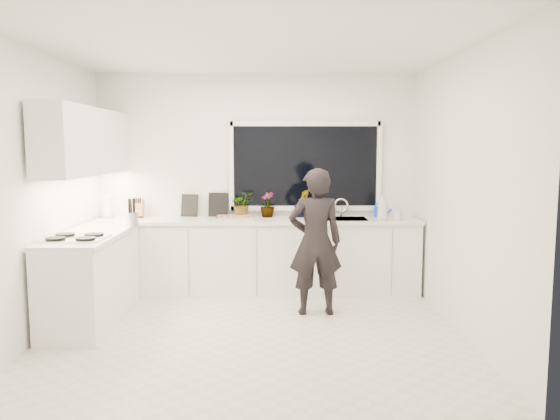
{
  "coord_description": "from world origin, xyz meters",
  "views": [
    {
      "loc": [
        0.21,
        -5.15,
        1.8
      ],
      "look_at": [
        0.27,
        0.4,
        1.15
      ],
      "focal_mm": 35.0,
      "sensor_mm": 36.0,
      "label": 1
    }
  ],
  "objects": [
    {
      "name": "window",
      "position": [
        0.6,
        1.73,
        1.55
      ],
      "size": [
        1.8,
        0.02,
        1.0
      ],
      "primitive_type": "cube",
      "color": "black",
      "rests_on": "wall_back"
    },
    {
      "name": "countertop_left",
      "position": [
        -1.67,
        0.35,
        0.9
      ],
      "size": [
        0.62,
        1.6,
        0.04
      ],
      "primitive_type": "cube",
      "color": "silver",
      "rests_on": "base_cabinets_left"
    },
    {
      "name": "base_cabinets_left",
      "position": [
        -1.67,
        0.35,
        0.44
      ],
      "size": [
        0.58,
        1.6,
        0.88
      ],
      "primitive_type": "cube",
      "color": "white",
      "rests_on": "floor"
    },
    {
      "name": "base_cabinets_back",
      "position": [
        0.0,
        1.45,
        0.44
      ],
      "size": [
        3.92,
        0.58,
        0.88
      ],
      "primitive_type": "cube",
      "color": "white",
      "rests_on": "floor"
    },
    {
      "name": "faucet",
      "position": [
        1.05,
        1.65,
        1.03
      ],
      "size": [
        0.03,
        0.03,
        0.22
      ],
      "primitive_type": "cylinder",
      "color": "silver",
      "rests_on": "countertop_back"
    },
    {
      "name": "upper_cabinets",
      "position": [
        -1.79,
        0.7,
        1.85
      ],
      "size": [
        0.34,
        2.1,
        0.7
      ],
      "primitive_type": "cube",
      "color": "white",
      "rests_on": "wall_left"
    },
    {
      "name": "knife_block",
      "position": [
        -1.48,
        1.59,
        1.03
      ],
      "size": [
        0.13,
        0.1,
        0.22
      ],
      "primitive_type": "cube",
      "rotation": [
        0.0,
        0.0,
        -0.01
      ],
      "color": "#A1684B",
      "rests_on": "countertop_back"
    },
    {
      "name": "person",
      "position": [
        0.65,
        0.58,
        0.79
      ],
      "size": [
        0.6,
        0.41,
        1.57
      ],
      "primitive_type": "imported",
      "rotation": [
        0.0,
        0.0,
        3.2
      ],
      "color": "black",
      "rests_on": "floor"
    },
    {
      "name": "stovetop",
      "position": [
        -1.69,
        -0.0,
        0.94
      ],
      "size": [
        0.56,
        0.48,
        0.03
      ],
      "primitive_type": "cube",
      "color": "black",
      "rests_on": "countertop_left"
    },
    {
      "name": "watering_can",
      "position": [
        1.52,
        1.61,
        0.98
      ],
      "size": [
        0.16,
        0.16,
        0.13
      ],
      "primitive_type": "cylinder",
      "rotation": [
        0.0,
        0.0,
        -0.18
      ],
      "color": "blue",
      "rests_on": "countertop_back"
    },
    {
      "name": "herb_plants",
      "position": [
        0.05,
        1.61,
        1.08
      ],
      "size": [
        1.03,
        0.31,
        0.34
      ],
      "color": "#26662D",
      "rests_on": "countertop_back"
    },
    {
      "name": "paper_towel_roll",
      "position": [
        -1.85,
        1.55,
        1.05
      ],
      "size": [
        0.12,
        0.12,
        0.26
      ],
      "primitive_type": "cylinder",
      "rotation": [
        0.0,
        0.0,
        0.14
      ],
      "color": "white",
      "rests_on": "countertop_back"
    },
    {
      "name": "ceiling",
      "position": [
        0.0,
        0.0,
        2.71
      ],
      "size": [
        4.0,
        3.5,
        0.02
      ],
      "primitive_type": "cube",
      "color": "white",
      "rests_on": "wall_back"
    },
    {
      "name": "floor",
      "position": [
        0.0,
        0.0,
        -0.01
      ],
      "size": [
        4.0,
        3.5,
        0.02
      ],
      "primitive_type": "cube",
      "color": "beige",
      "rests_on": "ground"
    },
    {
      "name": "soap_bottles",
      "position": [
        1.54,
        1.3,
        1.07
      ],
      "size": [
        0.33,
        0.17,
        0.32
      ],
      "color": "#D8BF66",
      "rests_on": "countertop_back"
    },
    {
      "name": "wall_left",
      "position": [
        -2.01,
        0.0,
        1.35
      ],
      "size": [
        0.02,
        3.5,
        2.7
      ],
      "primitive_type": "cube",
      "color": "white",
      "rests_on": "ground"
    },
    {
      "name": "wall_back",
      "position": [
        0.0,
        1.76,
        1.35
      ],
      "size": [
        4.0,
        0.02,
        2.7
      ],
      "primitive_type": "cube",
      "color": "white",
      "rests_on": "ground"
    },
    {
      "name": "countertop_back",
      "position": [
        0.0,
        1.44,
        0.9
      ],
      "size": [
        3.94,
        0.62,
        0.04
      ],
      "primitive_type": "cube",
      "color": "silver",
      "rests_on": "base_cabinets_back"
    },
    {
      "name": "sink",
      "position": [
        1.05,
        1.45,
        0.87
      ],
      "size": [
        0.58,
        0.42,
        0.14
      ],
      "primitive_type": "cube",
      "color": "silver",
      "rests_on": "countertop_back"
    },
    {
      "name": "picture_frame_large",
      "position": [
        -0.86,
        1.69,
        1.06
      ],
      "size": [
        0.22,
        0.08,
        0.28
      ],
      "primitive_type": "cube",
      "rotation": [
        0.0,
        0.0,
        -0.27
      ],
      "color": "black",
      "rests_on": "countertop_back"
    },
    {
      "name": "wall_right",
      "position": [
        2.01,
        0.0,
        1.35
      ],
      "size": [
        0.02,
        3.5,
        2.7
      ],
      "primitive_type": "cube",
      "color": "white",
      "rests_on": "ground"
    },
    {
      "name": "pizza_tray",
      "position": [
        -0.27,
        1.42,
        0.94
      ],
      "size": [
        0.48,
        0.37,
        0.03
      ],
      "primitive_type": "cube",
      "rotation": [
        0.0,
        0.0,
        0.09
      ],
      "color": "silver",
      "rests_on": "countertop_back"
    },
    {
      "name": "utensil_crock",
      "position": [
        -1.35,
        0.8,
        1.0
      ],
      "size": [
        0.13,
        0.13,
        0.16
      ],
      "primitive_type": "cylinder",
      "rotation": [
        0.0,
        0.0,
        0.03
      ],
      "color": "#AFAFB3",
      "rests_on": "countertop_left"
    },
    {
      "name": "pizza",
      "position": [
        -0.27,
        1.42,
        0.95
      ],
      "size": [
        0.43,
        0.33,
        0.01
      ],
      "primitive_type": "cube",
      "rotation": [
        0.0,
        0.0,
        0.09
      ],
      "color": "red",
      "rests_on": "pizza_tray"
    },
    {
      "name": "picture_frame_small",
      "position": [
        -0.49,
        1.69,
        1.07
      ],
      "size": [
        0.25,
        0.04,
        0.3
      ],
      "primitive_type": "cube",
      "rotation": [
        0.0,
        0.0,
        -0.07
      ],
      "color": "black",
      "rests_on": "countertop_back"
    }
  ]
}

